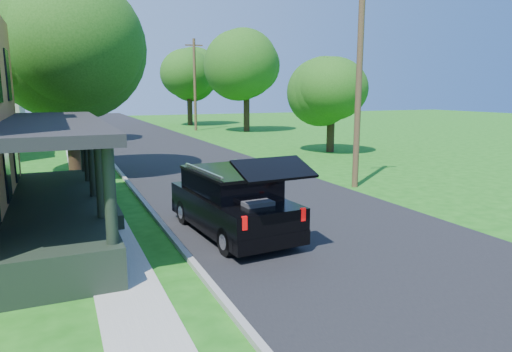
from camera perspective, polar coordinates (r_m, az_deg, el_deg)
name	(u,v)px	position (r m, az deg, el deg)	size (l,w,h in m)	color
ground	(389,266)	(10.92, 16.28, -10.79)	(140.00, 140.00, 0.00)	#185911
street	(176,155)	(28.79, -9.96, 2.58)	(8.00, 120.00, 0.02)	black
curb	(108,159)	(28.14, -18.00, 2.04)	(0.15, 120.00, 0.12)	gray
sidewalk	(80,160)	(28.03, -21.15, 1.82)	(1.30, 120.00, 0.03)	gray
black_suv	(232,202)	(12.56, -2.99, -3.25)	(2.32, 5.21, 2.37)	black
tree_left_mid	(65,40)	(22.11, -22.72, 15.45)	(8.58, 8.35, 9.63)	black
tree_left_far	(61,65)	(38.40, -23.20, 12.60)	(8.00, 7.79, 9.26)	black
tree_right_near	(331,88)	(30.12, 9.37, 10.85)	(5.22, 4.89, 6.44)	black
tree_right_mid	(246,62)	(45.31, -1.27, 14.08)	(8.29, 8.40, 10.40)	black
tree_right_far	(188,70)	(54.36, -8.45, 12.92)	(7.07, 6.86, 9.74)	black
utility_pole_near	(359,73)	(18.98, 12.78, 12.40)	(1.56, 0.27, 8.93)	#473721
utility_pole_far	(195,84)	(46.86, -7.65, 11.37)	(1.73, 0.36, 9.03)	#473721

